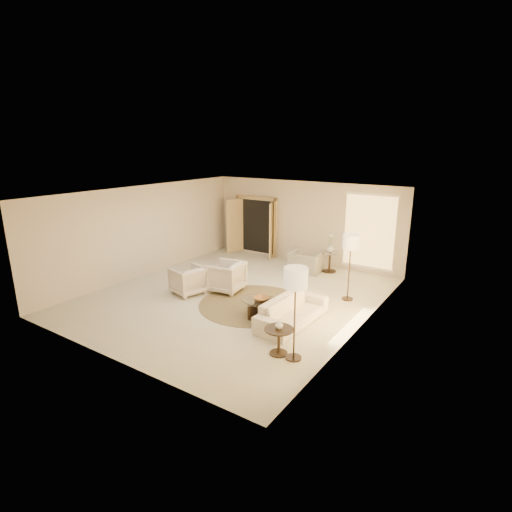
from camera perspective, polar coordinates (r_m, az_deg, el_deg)
The scene contains 18 objects.
room at distance 10.57m, azimuth -3.01°, elevation 1.39°, with size 7.04×8.04×2.83m.
windows_right at distance 9.12m, azimuth 15.09°, elevation -1.81°, with size 0.10×6.40×2.40m, color #EEB95F, non-canonical shape.
window_back_corner at distance 13.02m, azimuth 15.84°, elevation 3.35°, with size 1.70×0.10×2.40m, color #EEB95F, non-canonical shape.
curtains_right at distance 9.98m, azimuth 16.49°, elevation -0.71°, with size 0.06×5.20×2.60m, color tan, non-canonical shape.
french_doors at distance 14.75m, azimuth -0.09°, elevation 4.25°, with size 1.95×0.66×2.16m.
area_rug at distance 10.42m, azimuth -0.39°, elevation -6.88°, with size 2.82×2.82×0.01m, color #3B2F1A.
sofa at distance 9.31m, azimuth 5.21°, elevation -7.82°, with size 2.08×0.81×0.61m, color beige.
armchair_left at distance 11.22m, azimuth -4.37°, elevation -2.74°, with size 0.90×0.84×0.93m, color beige.
armchair_right at distance 11.17m, azimuth -9.69°, elevation -3.24°, with size 0.82×0.77×0.84m, color beige.
accent_chair at distance 12.94m, azimuth 7.07°, elevation -0.36°, with size 1.03×0.67×0.90m, color gray.
coffee_table at distance 9.66m, azimuth 0.80°, elevation -7.20°, with size 1.39×1.39×0.40m.
end_table at distance 7.99m, azimuth 3.28°, elevation -11.43°, with size 0.58×0.58×0.55m.
side_table at distance 13.09m, azimuth 10.48°, elevation -0.52°, with size 0.57×0.57×0.67m.
floor_lamp_near at distance 10.56m, azimuth 13.41°, elevation 1.58°, with size 0.43×0.43×1.77m.
floor_lamp_far at distance 7.37m, azimuth 5.69°, elevation -3.73°, with size 0.45×0.45×1.85m.
bowl at distance 9.58m, azimuth 0.81°, elevation -6.14°, with size 0.36×0.36×0.09m, color brown.
end_vase at distance 7.88m, azimuth 3.31°, elevation -9.80°, with size 0.16×0.16×0.17m, color silver.
side_vase at distance 12.99m, azimuth 10.56°, elevation 1.07°, with size 0.22×0.22×0.23m, color silver.
Camera 1 is at (6.12, -8.20, 4.03)m, focal length 28.00 mm.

